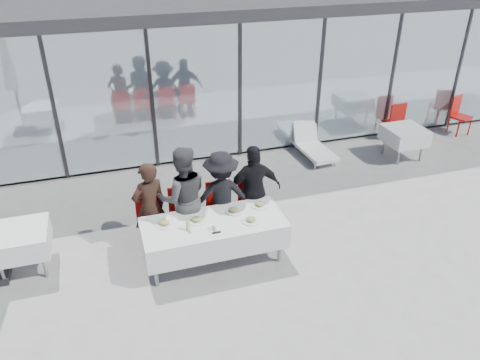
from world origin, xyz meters
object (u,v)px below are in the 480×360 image
(diner_b, at_px, (183,197))
(spare_table_left, at_px, (20,241))
(diner_chair_b, at_px, (183,212))
(plate_b, at_px, (197,220))
(lounger, at_px, (312,145))
(plate_c, at_px, (234,210))
(folded_eyeglasses, at_px, (217,232))
(diner_c, at_px, (221,196))
(diner_a, at_px, (150,207))
(spare_table_right, at_px, (405,136))
(plate_d, at_px, (260,205))
(dining_table, at_px, (214,233))
(diner_chair_a, at_px, (150,217))
(plate_a, at_px, (164,223))
(juice_bottle, at_px, (188,226))
(spare_chair_b, at_px, (394,119))
(spare_chair_a, at_px, (458,113))
(diner_d, at_px, (254,190))
(diner_chair_c, at_px, (220,206))
(plate_extra, at_px, (251,220))
(diner_chair_d, at_px, (252,201))

(diner_b, height_order, spare_table_left, diner_b)
(diner_chair_b, relative_size, plate_b, 3.37)
(spare_table_left, height_order, lounger, spare_table_left)
(plate_c, relative_size, folded_eyeglasses, 2.07)
(diner_b, relative_size, diner_c, 1.11)
(diner_a, distance_m, spare_table_right, 6.33)
(plate_c, height_order, plate_d, same)
(plate_c, bearing_deg, plate_d, 4.67)
(dining_table, bearing_deg, diner_chair_a, 140.40)
(diner_c, bearing_deg, spare_table_left, 5.07)
(diner_chair_b, height_order, plate_d, diner_chair_b)
(diner_chair_a, height_order, spare_table_right, diner_chair_a)
(plate_a, bearing_deg, diner_chair_a, 104.69)
(dining_table, relative_size, juice_bottle, 13.56)
(diner_chair_b, relative_size, spare_chair_b, 1.00)
(diner_a, relative_size, plate_b, 5.58)
(spare_chair_b, bearing_deg, plate_d, -146.17)
(plate_d, height_order, spare_chair_a, spare_chair_a)
(diner_d, relative_size, spare_chair_b, 1.69)
(dining_table, height_order, plate_d, plate_d)
(juice_bottle, xyz_separation_m, lounger, (3.64, 3.24, -0.57))
(spare_chair_a, relative_size, lounger, 0.72)
(dining_table, xyz_separation_m, spare_chair_b, (5.56, 3.38, -0.00))
(diner_b, xyz_separation_m, juice_bottle, (-0.08, -0.73, -0.07))
(diner_c, bearing_deg, diner_b, 5.88)
(diner_a, relative_size, spare_table_right, 1.88)
(diner_chair_c, relative_size, spare_table_left, 1.13)
(dining_table, distance_m, plate_c, 0.49)
(dining_table, relative_size, diner_c, 1.40)
(spare_table_left, distance_m, spare_chair_b, 8.91)
(diner_chair_c, height_order, spare_table_right, diner_chair_c)
(diner_d, bearing_deg, plate_c, 42.35)
(diner_chair_a, distance_m, plate_d, 1.85)
(plate_d, bearing_deg, diner_chair_a, 163.31)
(plate_d, bearing_deg, plate_b, -173.15)
(spare_chair_b, bearing_deg, plate_a, -152.89)
(plate_a, height_order, folded_eyeglasses, plate_a)
(plate_c, distance_m, lounger, 4.12)
(diner_chair_c, distance_m, plate_extra, 0.98)
(diner_chair_a, relative_size, diner_chair_c, 1.00)
(diner_b, distance_m, diner_c, 0.66)
(diner_chair_a, xyz_separation_m, lounger, (4.12, 2.39, -0.28))
(diner_chair_b, bearing_deg, spare_table_left, -178.37)
(diner_b, xyz_separation_m, diner_chair_b, (0.00, 0.12, -0.36))
(plate_extra, height_order, folded_eyeglasses, plate_extra)
(diner_chair_b, height_order, plate_extra, diner_chair_b)
(diner_chair_a, distance_m, spare_chair_b, 6.99)
(diner_b, distance_m, diner_chair_b, 0.38)
(diner_b, bearing_deg, plate_extra, 141.68)
(spare_chair_b, bearing_deg, diner_chair_d, -150.60)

